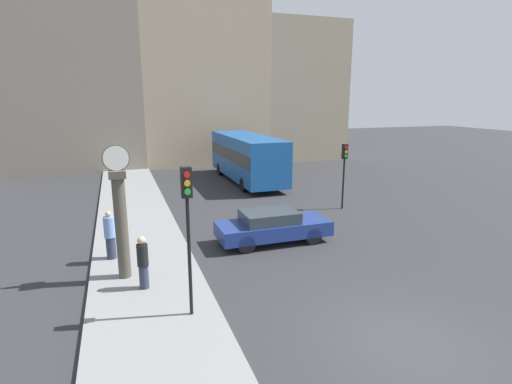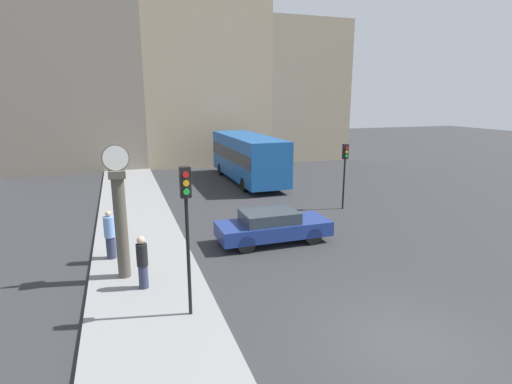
{
  "view_description": "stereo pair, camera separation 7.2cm",
  "coord_description": "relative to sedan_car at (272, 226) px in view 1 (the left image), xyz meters",
  "views": [
    {
      "loc": [
        -6.12,
        -6.74,
        5.67
      ],
      "look_at": [
        -1.11,
        7.56,
        2.09
      ],
      "focal_mm": 28.0,
      "sensor_mm": 36.0,
      "label": 1
    },
    {
      "loc": [
        -6.05,
        -6.77,
        5.67
      ],
      "look_at": [
        -1.11,
        7.56,
        2.09
      ],
      "focal_mm": 28.0,
      "sensor_mm": 36.0,
      "label": 2
    }
  ],
  "objects": [
    {
      "name": "ground_plane",
      "position": [
        0.47,
        -7.39,
        -0.69
      ],
      "size": [
        120.0,
        120.0,
        0.0
      ],
      "primitive_type": "plane",
      "color": "#2D2D30"
    },
    {
      "name": "sidewalk_corner",
      "position": [
        -5.05,
        4.54,
        -0.61
      ],
      "size": [
        3.43,
        27.87,
        0.16
      ],
      "primitive_type": "cube",
      "color": "gray",
      "rests_on": "ground_plane"
    },
    {
      "name": "building_row",
      "position": [
        0.21,
        20.89,
        7.15
      ],
      "size": [
        28.72,
        5.0,
        18.17
      ],
      "color": "gray",
      "rests_on": "ground_plane"
    },
    {
      "name": "sedan_car",
      "position": [
        0.0,
        0.0,
        0.0
      ],
      "size": [
        4.5,
        1.76,
        1.32
      ],
      "color": "navy",
      "rests_on": "ground_plane"
    },
    {
      "name": "bus_distant",
      "position": [
        2.75,
        11.77,
        1.11
      ],
      "size": [
        2.62,
        9.52,
        3.17
      ],
      "color": "#195199",
      "rests_on": "ground_plane"
    },
    {
      "name": "traffic_light_near",
      "position": [
        -4.12,
        -4.67,
        2.26
      ],
      "size": [
        0.26,
        0.24,
        3.9
      ],
      "color": "black",
      "rests_on": "sidewalk_corner"
    },
    {
      "name": "traffic_light_far",
      "position": [
        5.31,
        3.44,
        1.76
      ],
      "size": [
        0.26,
        0.24,
        3.39
      ],
      "color": "black",
      "rests_on": "ground_plane"
    },
    {
      "name": "street_clock",
      "position": [
        -5.69,
        -1.73,
        1.44
      ],
      "size": [
        0.79,
        0.5,
        4.17
      ],
      "color": "#4C473D",
      "rests_on": "sidewalk_corner"
    },
    {
      "name": "pedestrian_black_jacket",
      "position": [
        -5.17,
        -2.74,
        0.29
      ],
      "size": [
        0.32,
        0.32,
        1.61
      ],
      "color": "#2D334C",
      "rests_on": "sidewalk_corner"
    },
    {
      "name": "pedestrian_blue_stripe",
      "position": [
        -6.09,
        -0.03,
        0.33
      ],
      "size": [
        0.38,
        0.38,
        1.72
      ],
      "color": "#2D334C",
      "rests_on": "sidewalk_corner"
    }
  ]
}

